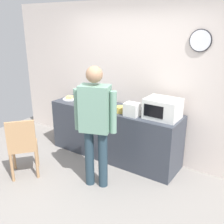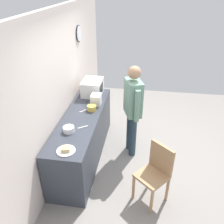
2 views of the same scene
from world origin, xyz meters
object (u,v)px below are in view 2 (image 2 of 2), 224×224
salad_bowl (69,129)px  toaster (96,100)px  person_standing (133,106)px  sandwich_plate (66,150)px  cereal_bowl (92,108)px  fork_utensil (83,111)px  spoon_utensil (83,127)px  microwave (93,87)px  wooden_chair (155,171)px

salad_bowl → toaster: size_ratio=0.80×
person_standing → salad_bowl: bearing=129.8°
sandwich_plate → salad_bowl: bearing=12.9°
cereal_bowl → toaster: bearing=-8.1°
sandwich_plate → person_standing: 1.48m
person_standing → fork_utensil: bearing=97.2°
person_standing → sandwich_plate: bearing=146.3°
spoon_utensil → person_standing: person_standing is taller
microwave → cereal_bowl: size_ratio=3.07×
microwave → toaster: bearing=-159.1°
microwave → wooden_chair: (-1.64, -1.29, -0.52)m
toaster → sandwich_plate: bearing=174.8°
sandwich_plate → microwave: bearing=1.1°
microwave → sandwich_plate: microwave is taller
salad_bowl → wooden_chair: (-0.27, -1.36, -0.41)m
microwave → toaster: (-0.43, -0.16, -0.05)m
wooden_chair → sandwich_plate: bearing=98.6°
cereal_bowl → toaster: (0.23, -0.03, 0.05)m
cereal_bowl → fork_utensil: 0.16m
spoon_utensil → wooden_chair: (-0.41, -1.18, -0.38)m
spoon_utensil → cereal_bowl: bearing=-1.9°
cereal_bowl → person_standing: person_standing is taller
cereal_bowl → person_standing: size_ratio=0.09×
microwave → person_standing: 1.04m
microwave → toaster: microwave is taller
cereal_bowl → toaster: size_ratio=0.74×
cereal_bowl → fork_utensil: size_ratio=0.96×
sandwich_plate → fork_utensil: bearing=2.5°
salad_bowl → wooden_chair: 1.44m
toaster → person_standing: (-0.17, -0.69, 0.02)m
wooden_chair → spoon_utensil: bearing=70.6°
salad_bowl → wooden_chair: bearing=-101.2°
fork_utensil → spoon_utensil: size_ratio=1.00×
salad_bowl → person_standing: size_ratio=0.10×
cereal_bowl → spoon_utensil: 0.56m
sandwich_plate → spoon_utensil: (0.60, -0.08, -0.02)m
toaster → salad_bowl: bearing=166.1°
fork_utensil → person_standing: 0.88m
fork_utensil → person_standing: (0.11, -0.87, 0.12)m
toaster → spoon_utensil: size_ratio=1.29×
toaster → fork_utensil: 0.34m
toaster → person_standing: size_ratio=0.13×
fork_utensil → spoon_utensil: bearing=-166.5°
salad_bowl → spoon_utensil: bearing=-51.1°
person_standing → wooden_chair: size_ratio=1.85×
salad_bowl → wooden_chair: size_ratio=0.19×
salad_bowl → fork_utensil: size_ratio=1.03×
wooden_chair → fork_utensil: bearing=54.4°
sandwich_plate → salad_bowl: size_ratio=1.48×
salad_bowl → spoon_utensil: size_ratio=1.03×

